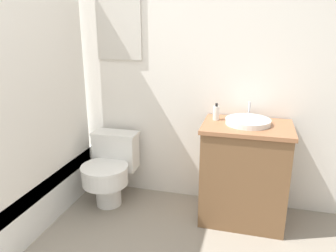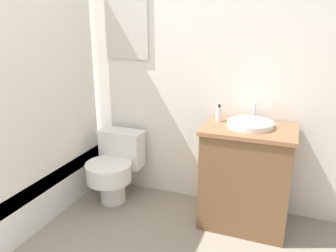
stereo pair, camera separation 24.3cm
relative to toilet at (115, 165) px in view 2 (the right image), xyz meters
name	(u,v)px [view 2 (the right image)]	position (x,y,z in m)	size (l,w,h in m)	color
wall_back	(151,57)	(0.23, 0.30, 0.93)	(3.49, 0.07, 2.50)	white
shower_area	(25,180)	(-0.64, -0.42, -0.07)	(0.70, 1.40, 1.98)	white
toilet	(115,165)	(0.00, 0.00, 0.00)	(0.41, 0.54, 0.61)	white
vanity	(246,177)	(1.14, 0.02, 0.08)	(0.67, 0.49, 0.80)	brown
sink	(250,124)	(1.14, 0.04, 0.50)	(0.34, 0.37, 0.13)	white
soap_bottle	(219,114)	(0.90, 0.09, 0.53)	(0.05, 0.05, 0.13)	silver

